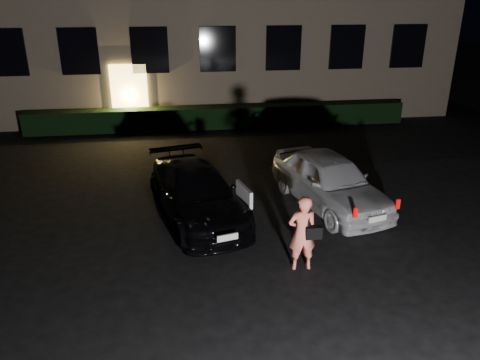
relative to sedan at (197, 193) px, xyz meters
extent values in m
plane|color=black|center=(1.30, -2.65, -0.61)|extent=(80.00, 80.00, 0.00)
cube|color=#FFD764|center=(-2.20, 8.29, 0.64)|extent=(1.40, 0.10, 2.50)
cube|color=black|center=(-6.50, 8.29, 2.39)|extent=(1.40, 0.10, 1.70)
cube|color=black|center=(-3.90, 8.29, 2.39)|extent=(1.40, 0.10, 1.70)
cube|color=black|center=(-1.30, 8.29, 2.39)|extent=(1.40, 0.10, 1.70)
cube|color=black|center=(1.30, 8.29, 2.39)|extent=(1.40, 0.10, 1.70)
cube|color=black|center=(3.90, 8.29, 2.39)|extent=(1.40, 0.10, 1.70)
cube|color=black|center=(6.50, 8.29, 2.39)|extent=(1.40, 0.10, 1.70)
cube|color=black|center=(9.10, 8.29, 2.39)|extent=(1.40, 0.10, 1.70)
cube|color=black|center=(1.30, 7.85, -0.19)|extent=(15.00, 0.70, 0.85)
imported|color=black|center=(0.00, 0.00, 0.00)|extent=(2.66, 4.50, 1.22)
cube|color=white|center=(1.08, -0.54, 0.15)|extent=(0.28, 0.87, 0.41)
cube|color=silver|center=(0.51, -2.12, -0.08)|extent=(0.44, 0.14, 0.14)
imported|color=silver|center=(3.36, 0.19, 0.07)|extent=(2.56, 4.25, 1.35)
cube|color=red|center=(3.30, -1.79, 0.13)|extent=(0.09, 0.07, 0.23)
cube|color=red|center=(4.39, -1.50, 0.13)|extent=(0.09, 0.07, 0.23)
cube|color=silver|center=(3.86, -1.69, -0.10)|extent=(0.45, 0.15, 0.13)
imported|color=#FF7764|center=(1.92, -2.58, 0.17)|extent=(0.57, 0.38, 1.56)
cube|color=black|center=(2.11, -2.69, 0.23)|extent=(0.32, 0.14, 0.25)
cube|color=black|center=(2.01, -2.66, 0.58)|extent=(0.04, 0.05, 0.49)
camera|label=1|loc=(-0.34, -10.34, 4.54)|focal=35.00mm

